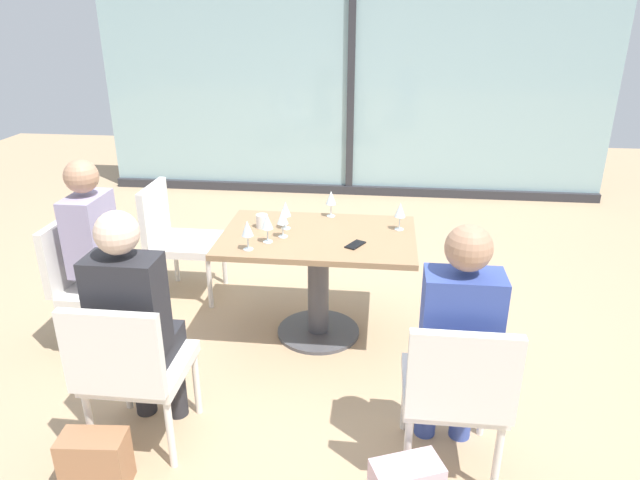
# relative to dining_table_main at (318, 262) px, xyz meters

# --- Properties ---
(ground_plane) EXTENTS (12.00, 12.00, 0.00)m
(ground_plane) POSITION_rel_dining_table_main_xyz_m (0.00, 0.00, -0.53)
(ground_plane) COLOR tan
(window_wall_backdrop) EXTENTS (5.74, 0.10, 2.70)m
(window_wall_backdrop) POSITION_rel_dining_table_main_xyz_m (0.00, 3.20, 0.68)
(window_wall_backdrop) COLOR #93B7BC
(window_wall_backdrop) RESTS_ON ground_plane
(dining_table_main) EXTENTS (1.24, 0.81, 0.73)m
(dining_table_main) POSITION_rel_dining_table_main_xyz_m (0.00, 0.00, 0.00)
(dining_table_main) COLOR #997551
(dining_table_main) RESTS_ON ground_plane
(chair_front_left) EXTENTS (0.46, 0.50, 0.87)m
(chair_front_left) POSITION_rel_dining_table_main_xyz_m (-0.76, -1.20, -0.04)
(chair_front_left) COLOR silver
(chair_front_left) RESTS_ON ground_plane
(chair_front_right) EXTENTS (0.46, 0.50, 0.87)m
(chair_front_right) POSITION_rel_dining_table_main_xyz_m (0.76, -1.20, -0.04)
(chair_front_right) COLOR silver
(chair_front_right) RESTS_ON ground_plane
(chair_side_end) EXTENTS (0.50, 0.46, 0.87)m
(chair_side_end) POSITION_rel_dining_table_main_xyz_m (-1.41, -0.31, -0.04)
(chair_side_end) COLOR silver
(chair_side_end) RESTS_ON ground_plane
(chair_far_left) EXTENTS (0.50, 0.46, 0.87)m
(chair_far_left) POSITION_rel_dining_table_main_xyz_m (-1.14, 0.47, -0.04)
(chair_far_left) COLOR silver
(chair_far_left) RESTS_ON ground_plane
(person_front_left) EXTENTS (0.34, 0.39, 1.26)m
(person_front_left) POSITION_rel_dining_table_main_xyz_m (-0.76, -1.09, 0.17)
(person_front_left) COLOR #28282D
(person_front_left) RESTS_ON ground_plane
(person_front_right) EXTENTS (0.34, 0.39, 1.26)m
(person_front_right) POSITION_rel_dining_table_main_xyz_m (0.76, -1.09, 0.17)
(person_front_right) COLOR #384C9E
(person_front_right) RESTS_ON ground_plane
(person_side_end) EXTENTS (0.39, 0.34, 1.26)m
(person_side_end) POSITION_rel_dining_table_main_xyz_m (-1.30, -0.31, 0.17)
(person_side_end) COLOR #9E93B7
(person_side_end) RESTS_ON ground_plane
(wine_glass_0) EXTENTS (0.07, 0.07, 0.18)m
(wine_glass_0) POSITION_rel_dining_table_main_xyz_m (-0.22, -0.07, 0.33)
(wine_glass_0) COLOR silver
(wine_glass_0) RESTS_ON dining_table_main
(wine_glass_1) EXTENTS (0.07, 0.07, 0.18)m
(wine_glass_1) POSITION_rel_dining_table_main_xyz_m (-0.39, -0.29, 0.33)
(wine_glass_1) COLOR silver
(wine_glass_1) RESTS_ON dining_table_main
(wine_glass_2) EXTENTS (0.07, 0.07, 0.18)m
(wine_glass_2) POSITION_rel_dining_table_main_xyz_m (-0.30, -0.16, 0.33)
(wine_glass_2) COLOR silver
(wine_glass_2) RESTS_ON dining_table_main
(wine_glass_3) EXTENTS (0.07, 0.07, 0.18)m
(wine_glass_3) POSITION_rel_dining_table_main_xyz_m (0.52, 0.14, 0.33)
(wine_glass_3) COLOR silver
(wine_glass_3) RESTS_ON dining_table_main
(wine_glass_4) EXTENTS (0.07, 0.07, 0.18)m
(wine_glass_4) POSITION_rel_dining_table_main_xyz_m (0.05, 0.35, 0.33)
(wine_glass_4) COLOR silver
(wine_glass_4) RESTS_ON dining_table_main
(wine_glass_5) EXTENTS (0.07, 0.07, 0.18)m
(wine_glass_5) POSITION_rel_dining_table_main_xyz_m (-0.22, 0.08, 0.33)
(wine_glass_5) COLOR silver
(wine_glass_5) RESTS_ON dining_table_main
(coffee_cup) EXTENTS (0.08, 0.08, 0.09)m
(coffee_cup) POSITION_rel_dining_table_main_xyz_m (-0.38, 0.08, 0.24)
(coffee_cup) COLOR white
(coffee_cup) RESTS_ON dining_table_main
(cell_phone_on_table) EXTENTS (0.13, 0.16, 0.01)m
(cell_phone_on_table) POSITION_rel_dining_table_main_xyz_m (0.25, -0.15, 0.20)
(cell_phone_on_table) COLOR black
(cell_phone_on_table) RESTS_ON dining_table_main
(handbag_0) EXTENTS (0.31, 0.18, 0.28)m
(handbag_0) POSITION_rel_dining_table_main_xyz_m (-0.87, -1.45, -0.39)
(handbag_0) COLOR #A3704C
(handbag_0) RESTS_ON ground_plane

